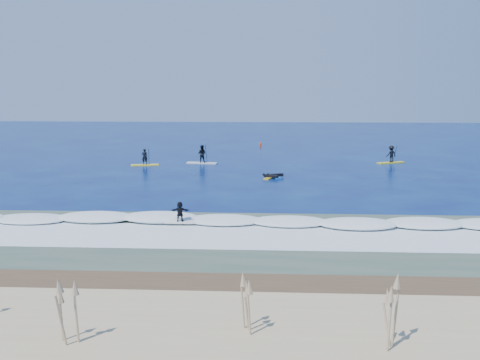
{
  "coord_description": "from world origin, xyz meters",
  "views": [
    {
      "loc": [
        3.6,
        -41.59,
        8.29
      ],
      "look_at": [
        1.42,
        1.53,
        0.6
      ],
      "focal_mm": 40.0,
      "sensor_mm": 36.0,
      "label": 1
    }
  ],
  "objects_px": {
    "prone_paddler_near": "(270,177)",
    "marker_buoy": "(260,144)",
    "sup_paddler_left": "(145,159)",
    "sup_paddler_center": "(202,155)",
    "wave_surfer": "(180,213)",
    "prone_paddler_far": "(275,176)",
    "sup_paddler_right": "(391,155)"
  },
  "relations": [
    {
      "from": "prone_paddler_near",
      "to": "marker_buoy",
      "type": "xyz_separation_m",
      "value": [
        -1.23,
        25.01,
        0.17
      ]
    },
    {
      "from": "prone_paddler_far",
      "to": "marker_buoy",
      "type": "relative_size",
      "value": 2.95
    },
    {
      "from": "sup_paddler_right",
      "to": "sup_paddler_left",
      "type": "bearing_deg",
      "value": 162.89
    },
    {
      "from": "marker_buoy",
      "to": "sup_paddler_right",
      "type": "bearing_deg",
      "value": -46.02
    },
    {
      "from": "sup_paddler_center",
      "to": "marker_buoy",
      "type": "height_order",
      "value": "sup_paddler_center"
    },
    {
      "from": "sup_paddler_left",
      "to": "sup_paddler_center",
      "type": "bearing_deg",
      "value": 4.71
    },
    {
      "from": "sup_paddler_center",
      "to": "marker_buoy",
      "type": "bearing_deg",
      "value": 78.61
    },
    {
      "from": "sup_paddler_right",
      "to": "wave_surfer",
      "type": "distance_m",
      "value": 32.68
    },
    {
      "from": "sup_paddler_left",
      "to": "wave_surfer",
      "type": "distance_m",
      "value": 25.07
    },
    {
      "from": "sup_paddler_right",
      "to": "prone_paddler_far",
      "type": "bearing_deg",
      "value": -166.09
    },
    {
      "from": "sup_paddler_right",
      "to": "wave_surfer",
      "type": "height_order",
      "value": "sup_paddler_right"
    },
    {
      "from": "sup_paddler_left",
      "to": "sup_paddler_right",
      "type": "xyz_separation_m",
      "value": [
        26.12,
        3.04,
        0.22
      ]
    },
    {
      "from": "wave_surfer",
      "to": "prone_paddler_far",
      "type": "bearing_deg",
      "value": 69.53
    },
    {
      "from": "sup_paddler_left",
      "to": "sup_paddler_center",
      "type": "distance_m",
      "value": 6.06
    },
    {
      "from": "sup_paddler_right",
      "to": "prone_paddler_far",
      "type": "relative_size",
      "value": 1.52
    },
    {
      "from": "sup_paddler_center",
      "to": "wave_surfer",
      "type": "xyz_separation_m",
      "value": [
        1.8,
        -25.63,
        -0.11
      ]
    },
    {
      "from": "sup_paddler_left",
      "to": "prone_paddler_near",
      "type": "bearing_deg",
      "value": -40.87
    },
    {
      "from": "wave_surfer",
      "to": "marker_buoy",
      "type": "distance_m",
      "value": 41.93
    },
    {
      "from": "sup_paddler_left",
      "to": "prone_paddler_far",
      "type": "xyz_separation_m",
      "value": [
        13.49,
        -6.7,
        -0.49
      ]
    },
    {
      "from": "marker_buoy",
      "to": "prone_paddler_near",
      "type": "bearing_deg",
      "value": -87.19
    },
    {
      "from": "sup_paddler_left",
      "to": "marker_buoy",
      "type": "xyz_separation_m",
      "value": [
        11.85,
        17.83,
        -0.32
      ]
    },
    {
      "from": "sup_paddler_left",
      "to": "prone_paddler_near",
      "type": "xyz_separation_m",
      "value": [
        13.08,
        -7.19,
        -0.49
      ]
    },
    {
      "from": "sup_paddler_center",
      "to": "wave_surfer",
      "type": "relative_size",
      "value": 1.86
    },
    {
      "from": "prone_paddler_near",
      "to": "marker_buoy",
      "type": "height_order",
      "value": "marker_buoy"
    },
    {
      "from": "wave_surfer",
      "to": "sup_paddler_left",
      "type": "bearing_deg",
      "value": 106.11
    },
    {
      "from": "sup_paddler_center",
      "to": "prone_paddler_far",
      "type": "height_order",
      "value": "sup_paddler_center"
    },
    {
      "from": "sup_paddler_center",
      "to": "prone_paddler_near",
      "type": "height_order",
      "value": "sup_paddler_center"
    },
    {
      "from": "sup_paddler_left",
      "to": "prone_paddler_far",
      "type": "bearing_deg",
      "value": -38.5
    },
    {
      "from": "wave_surfer",
      "to": "marker_buoy",
      "type": "height_order",
      "value": "wave_surfer"
    },
    {
      "from": "sup_paddler_left",
      "to": "marker_buoy",
      "type": "relative_size",
      "value": 4.21
    },
    {
      "from": "prone_paddler_far",
      "to": "wave_surfer",
      "type": "relative_size",
      "value": 1.15
    },
    {
      "from": "sup_paddler_center",
      "to": "prone_paddler_near",
      "type": "xyz_separation_m",
      "value": [
        7.28,
        -8.93,
        -0.72
      ]
    }
  ]
}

